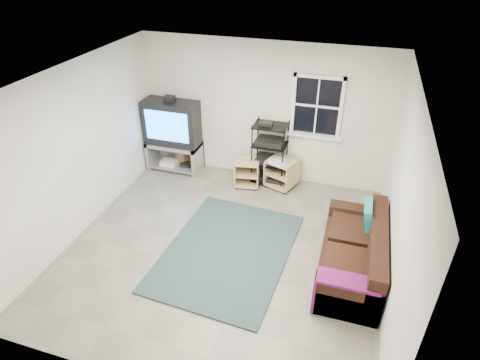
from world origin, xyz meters
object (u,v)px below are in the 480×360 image
(sofa, at_px, (354,256))
(av_rack, at_px, (269,157))
(tv_unit, at_px, (173,130))
(side_table_left, at_px, (247,171))
(side_table_right, at_px, (283,171))

(sofa, bearing_deg, av_rack, 130.39)
(av_rack, bearing_deg, tv_unit, -178.82)
(av_rack, height_order, side_table_left, av_rack)
(av_rack, bearing_deg, side_table_right, -9.66)
(av_rack, xyz_separation_m, side_table_right, (0.27, -0.05, -0.21))
(av_rack, xyz_separation_m, side_table_left, (-0.37, -0.19, -0.25))
(side_table_left, bearing_deg, sofa, -41.18)
(side_table_left, xyz_separation_m, sofa, (2.07, -1.81, 0.02))
(av_rack, relative_size, side_table_left, 2.35)
(sofa, bearing_deg, side_table_right, 126.21)
(tv_unit, xyz_separation_m, side_table_left, (1.56, -0.15, -0.57))
(tv_unit, height_order, av_rack, tv_unit)
(side_table_left, bearing_deg, tv_unit, 174.62)
(side_table_right, bearing_deg, side_table_left, -167.63)
(tv_unit, distance_m, av_rack, 1.95)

